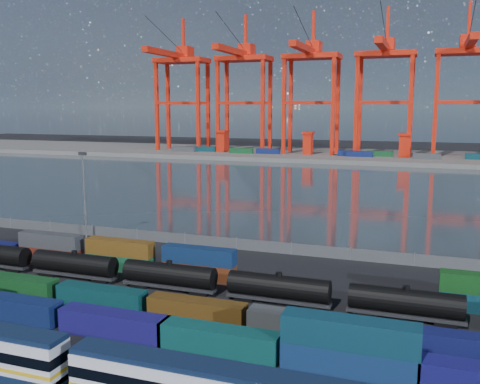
% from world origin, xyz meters
% --- Properties ---
extents(ground, '(700.00, 700.00, 0.00)m').
position_xyz_m(ground, '(0.00, 0.00, 0.00)').
color(ground, black).
rests_on(ground, ground).
extents(harbor_water, '(700.00, 700.00, 0.00)m').
position_xyz_m(harbor_water, '(0.00, 105.00, 0.01)').
color(harbor_water, '#29353C').
rests_on(harbor_water, ground).
extents(far_quay, '(700.00, 70.00, 2.00)m').
position_xyz_m(far_quay, '(0.00, 210.00, 1.00)').
color(far_quay, '#514F4C').
rests_on(far_quay, ground).
extents(distant_mountains, '(2470.00, 1100.00, 520.00)m').
position_xyz_m(distant_mountains, '(63.02, 1600.00, 220.29)').
color(distant_mountains, '#1E2630').
rests_on(distant_mountains, ground).
extents(container_row_south, '(139.62, 2.59, 5.53)m').
position_xyz_m(container_row_south, '(-8.10, -10.65, 2.12)').
color(container_row_south, '#3F4144').
rests_on(container_row_south, ground).
extents(container_row_mid, '(89.52, 2.43, 2.59)m').
position_xyz_m(container_row_mid, '(6.27, -3.70, 1.30)').
color(container_row_mid, maroon).
rests_on(container_row_mid, ground).
extents(container_row_north, '(139.93, 2.25, 4.80)m').
position_xyz_m(container_row_north, '(11.32, 10.60, 2.06)').
color(container_row_north, navy).
rests_on(container_row_north, ground).
extents(tanker_string, '(106.63, 2.93, 4.19)m').
position_xyz_m(tanker_string, '(-1.31, 4.83, 2.10)').
color(tanker_string, black).
rests_on(tanker_string, ground).
extents(waterfront_fence, '(160.12, 0.12, 2.20)m').
position_xyz_m(waterfront_fence, '(-0.00, 28.00, 1.00)').
color(waterfront_fence, '#595B5E').
rests_on(waterfront_fence, ground).
extents(yard_light_mast, '(1.60, 0.40, 16.60)m').
position_xyz_m(yard_light_mast, '(-30.00, 26.00, 9.30)').
color(yard_light_mast, slate).
rests_on(yard_light_mast, ground).
extents(gantry_cranes, '(202.36, 52.52, 71.13)m').
position_xyz_m(gantry_cranes, '(-7.50, 203.11, 43.60)').
color(gantry_cranes, red).
rests_on(gantry_cranes, ground).
extents(quay_containers, '(172.58, 10.99, 2.60)m').
position_xyz_m(quay_containers, '(-11.00, 195.46, 3.30)').
color(quay_containers, navy).
rests_on(quay_containers, far_quay).
extents(straddle_carriers, '(140.00, 7.00, 11.10)m').
position_xyz_m(straddle_carriers, '(-2.50, 200.00, 7.82)').
color(straddle_carriers, red).
rests_on(straddle_carriers, far_quay).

